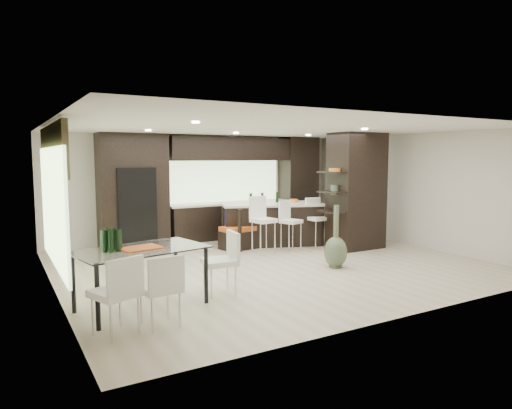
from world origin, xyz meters
TOP-DOWN VIEW (x-y plane):
  - ground at (0.00, 0.00)m, footprint 8.00×8.00m
  - back_wall at (0.00, 3.50)m, footprint 8.00×0.02m
  - left_wall at (-4.00, 0.00)m, footprint 0.02×7.00m
  - right_wall at (4.00, 0.00)m, footprint 0.02×7.00m
  - ceiling at (0.00, 0.00)m, footprint 8.00×7.00m
  - window_left at (-3.96, 0.20)m, footprint 0.04×3.20m
  - window_back at (0.60, 3.46)m, footprint 3.40×0.04m
  - stone_accent at (-3.93, 0.20)m, footprint 0.08×3.00m
  - ceiling_spots at (0.00, 0.25)m, footprint 4.00×3.00m
  - back_cabinetry at (0.50, 3.17)m, footprint 6.80×0.68m
  - refrigerator at (-1.90, 3.12)m, footprint 0.90×0.68m
  - partition_column at (2.60, 0.40)m, footprint 1.20×0.80m
  - kitchen_island at (1.13, 1.77)m, footprint 2.66×1.84m
  - stool_left at (0.38, 0.92)m, footprint 0.52×0.52m
  - stool_mid at (1.13, 0.94)m, footprint 0.52×0.52m
  - stool_right at (1.88, 0.94)m, footprint 0.42×0.42m
  - bench at (0.43, 1.72)m, footprint 1.46×0.76m
  - floor_vase at (0.94, -0.88)m, footprint 0.53×0.53m
  - dining_table at (-3.01, -1.37)m, footprint 1.95×1.33m
  - chair_near at (-3.01, -2.19)m, footprint 0.51×0.51m
  - chair_far at (-3.56, -2.20)m, footprint 0.63×0.63m
  - chair_end at (-1.79, -1.37)m, footprint 0.55×0.55m

SIDE VIEW (x-z plane):
  - ground at x=0.00m, z-range 0.00..0.00m
  - bench at x=0.43m, z-range 0.00..0.53m
  - dining_table at x=-3.01m, z-range 0.00..0.86m
  - chair_near at x=-3.01m, z-range 0.00..0.87m
  - chair_far at x=-3.56m, z-range 0.00..0.91m
  - chair_end at x=-1.79m, z-range 0.00..0.91m
  - stool_mid at x=1.13m, z-range 0.00..0.92m
  - stool_right at x=1.88m, z-range 0.00..0.95m
  - kitchen_island at x=1.13m, z-range 0.00..1.02m
  - stool_left at x=0.38m, z-range 0.00..1.03m
  - floor_vase at x=0.94m, z-range 0.00..1.22m
  - refrigerator at x=-1.90m, z-range 0.00..1.90m
  - back_wall at x=0.00m, z-range 0.00..2.70m
  - left_wall at x=-4.00m, z-range 0.00..2.70m
  - right_wall at x=4.00m, z-range 0.00..2.70m
  - window_left at x=-3.96m, z-range 0.40..2.30m
  - back_cabinetry at x=0.50m, z-range 0.00..2.70m
  - partition_column at x=2.60m, z-range 0.00..2.70m
  - window_back at x=0.60m, z-range 0.95..2.15m
  - stone_accent at x=-3.93m, z-range 1.85..2.65m
  - ceiling_spots at x=0.00m, z-range 2.67..2.69m
  - ceiling at x=0.00m, z-range 2.69..2.71m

